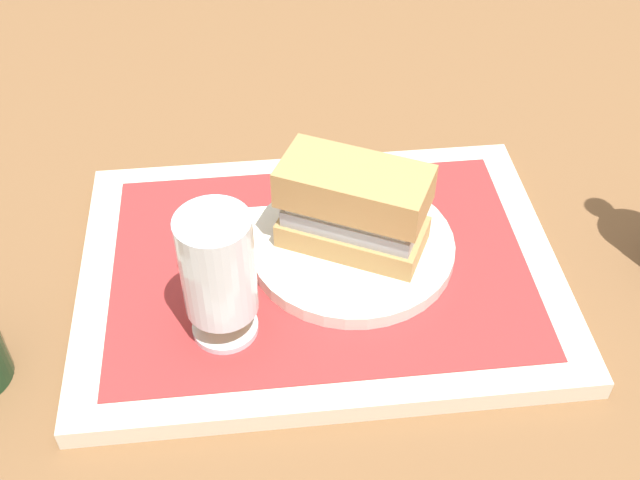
% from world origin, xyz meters
% --- Properties ---
extents(ground_plane, '(3.00, 3.00, 0.00)m').
position_xyz_m(ground_plane, '(0.00, 0.00, 0.00)').
color(ground_plane, brown).
extents(tray, '(0.44, 0.32, 0.02)m').
position_xyz_m(tray, '(0.00, 0.00, 0.01)').
color(tray, beige).
rests_on(tray, ground_plane).
extents(placemat, '(0.38, 0.27, 0.00)m').
position_xyz_m(placemat, '(0.00, 0.00, 0.02)').
color(placemat, '#9E2D2D').
rests_on(placemat, tray).
extents(plate, '(0.19, 0.19, 0.01)m').
position_xyz_m(plate, '(-0.03, -0.01, 0.03)').
color(plate, silver).
rests_on(plate, placemat).
extents(sandwich, '(0.14, 0.12, 0.08)m').
position_xyz_m(sandwich, '(-0.03, -0.01, 0.08)').
color(sandwich, tan).
rests_on(sandwich, plate).
extents(beer_glass, '(0.06, 0.06, 0.12)m').
position_xyz_m(beer_glass, '(0.09, 0.07, 0.09)').
color(beer_glass, silver).
rests_on(beer_glass, placemat).
extents(napkin_folded, '(0.09, 0.07, 0.01)m').
position_xyz_m(napkin_folded, '(0.09, -0.04, 0.02)').
color(napkin_folded, white).
rests_on(napkin_folded, placemat).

